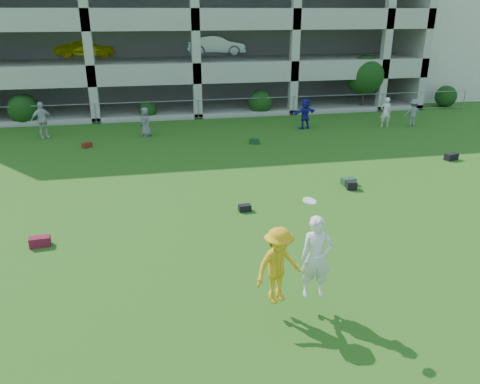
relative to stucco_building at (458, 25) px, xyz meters
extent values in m
plane|color=#235114|center=(-23.00, -28.00, -5.00)|extent=(100.00, 100.00, 0.00)
cube|color=beige|center=(0.00, 0.00, 0.00)|extent=(16.00, 14.00, 10.00)
imported|color=silver|center=(-31.37, -11.88, -4.07)|extent=(1.18, 0.93, 1.86)
imported|color=slate|center=(-26.18, -12.52, -4.24)|extent=(0.77, 0.88, 1.51)
imported|color=navy|center=(-17.47, -12.57, -4.16)|extent=(1.64, 0.95, 1.68)
imported|color=silver|center=(-12.90, -13.07, -4.16)|extent=(0.67, 0.49, 1.68)
imported|color=slate|center=(-11.22, -13.12, -4.25)|extent=(1.08, 0.77, 1.51)
cube|color=maroon|center=(-29.25, -24.48, -4.86)|extent=(0.57, 0.35, 0.28)
cube|color=black|center=(-23.12, -23.20, -4.89)|extent=(0.41, 0.27, 0.22)
cube|color=#153A19|center=(-18.75, -21.52, -4.87)|extent=(0.54, 0.41, 0.26)
cube|color=black|center=(-18.83, -21.98, -4.85)|extent=(0.41, 0.41, 0.30)
cube|color=black|center=(-13.01, -19.47, -4.85)|extent=(0.66, 0.45, 0.30)
cube|color=#54190E|center=(-29.01, -14.20, -4.88)|extent=(0.52, 0.51, 0.24)
cube|color=#163C1C|center=(-20.94, -15.13, -4.88)|extent=(0.56, 0.42, 0.25)
imported|color=#ECA514|center=(-23.60, -28.86, -3.77)|extent=(1.26, 1.01, 1.71)
imported|color=silver|center=(-22.77, -28.84, -3.68)|extent=(0.73, 0.54, 1.84)
cylinder|color=white|center=(-23.02, -28.93, -2.34)|extent=(0.28, 0.27, 0.11)
cube|color=#9E998C|center=(-23.00, 4.75, 1.00)|extent=(30.00, 0.50, 12.00)
cube|color=#9E998C|center=(-8.25, -2.00, 1.00)|extent=(0.50, 14.00, 12.00)
cube|color=#9E998C|center=(-23.00, -2.00, -4.85)|extent=(30.00, 14.00, 0.30)
cube|color=#9E998C|center=(-23.00, -2.00, -1.85)|extent=(30.00, 14.00, 0.30)
cube|color=#9E998C|center=(-23.00, -2.00, 1.15)|extent=(30.00, 14.00, 0.30)
cube|color=#9E998C|center=(-23.00, -8.85, -2.45)|extent=(30.00, 0.30, 0.90)
cube|color=#9E998C|center=(-23.00, -8.85, 0.55)|extent=(30.00, 0.30, 0.90)
cube|color=#9E998C|center=(-29.00, -8.75, 1.00)|extent=(0.50, 0.50, 12.00)
cube|color=#9E998C|center=(-23.00, -8.75, 1.00)|extent=(0.50, 0.50, 12.00)
cube|color=#9E998C|center=(-17.00, -8.75, 1.00)|extent=(0.50, 0.50, 12.00)
cube|color=#9E998C|center=(-11.00, -8.75, 1.00)|extent=(0.50, 0.50, 12.00)
cube|color=#605E59|center=(-23.00, 0.00, 1.00)|extent=(29.00, 9.00, 11.60)
imported|color=#FFF30D|center=(-29.69, -4.00, -1.04)|extent=(3.99, 1.87, 1.32)
imported|color=#ACAEB2|center=(-21.08, -4.00, -1.04)|extent=(4.10, 1.69, 1.32)
cylinder|color=gray|center=(-29.00, -9.00, -4.40)|extent=(0.06, 0.06, 1.20)
cylinder|color=gray|center=(-23.00, -9.00, -4.40)|extent=(0.06, 0.06, 1.20)
cylinder|color=gray|center=(-17.00, -9.00, -4.40)|extent=(0.06, 0.06, 1.20)
cylinder|color=gray|center=(-11.00, -9.00, -4.40)|extent=(0.06, 0.06, 1.20)
cylinder|color=gray|center=(-5.00, -9.00, -4.40)|extent=(0.06, 0.06, 1.20)
cylinder|color=gray|center=(-23.00, -9.00, -3.85)|extent=(36.00, 0.04, 0.04)
cylinder|color=gray|center=(-23.00, -9.00, -4.92)|extent=(36.00, 0.04, 0.04)
sphere|color=#163D11|center=(-33.00, -8.40, -4.12)|extent=(1.76, 1.76, 1.76)
sphere|color=#163D11|center=(-26.00, -8.40, -4.45)|extent=(1.10, 1.10, 1.10)
sphere|color=#163D11|center=(-19.00, -8.40, -4.23)|extent=(1.54, 1.54, 1.54)
cylinder|color=#382314|center=(-12.00, -8.20, -4.02)|extent=(0.16, 0.16, 1.96)
sphere|color=#163D11|center=(-12.00, -8.20, -2.76)|extent=(2.52, 2.52, 2.52)
sphere|color=#163D11|center=(-6.00, -8.40, -4.29)|extent=(1.43, 1.43, 1.43)
camera|label=1|loc=(-26.05, -37.04, 1.18)|focal=35.00mm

